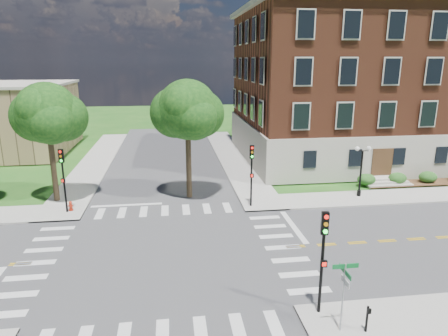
{
  "coord_description": "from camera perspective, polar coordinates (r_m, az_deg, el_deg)",
  "views": [
    {
      "loc": [
        0.64,
        -21.57,
        11.11
      ],
      "look_at": [
        4.54,
        7.23,
        3.2
      ],
      "focal_mm": 32.0,
      "sensor_mm": 36.0,
      "label": 1
    }
  ],
  "objects": [
    {
      "name": "twin_lamp_west",
      "position": [
        34.56,
        19.01,
        -0.01
      ],
      "size": [
        1.36,
        0.36,
        4.23
      ],
      "color": "black",
      "rests_on": "ground"
    },
    {
      "name": "main_building",
      "position": [
        49.51,
        20.85,
        11.04
      ],
      "size": [
        30.6,
        22.4,
        16.5
      ],
      "color": "#B1AB9C",
      "rests_on": "ground"
    },
    {
      "name": "traffic_signal_nw",
      "position": [
        31.28,
        -22.03,
        -0.59
      ],
      "size": [
        0.38,
        0.46,
        4.8
      ],
      "color": "black",
      "rests_on": "ground"
    },
    {
      "name": "sidewalk_ne",
      "position": [
        41.28,
        13.5,
        -0.73
      ],
      "size": [
        34.0,
        34.0,
        0.12
      ],
      "color": "#9E9B93",
      "rests_on": "ground"
    },
    {
      "name": "traffic_signal_ne",
      "position": [
        30.31,
        3.96,
        0.03
      ],
      "size": [
        0.37,
        0.43,
        4.8
      ],
      "color": "black",
      "rests_on": "ground"
    },
    {
      "name": "crosswalk_east",
      "position": [
        25.13,
        8.4,
        -11.18
      ],
      "size": [
        2.2,
        10.2,
        0.02
      ],
      "primitive_type": null,
      "color": "silver",
      "rests_on": "ground"
    },
    {
      "name": "ground",
      "position": [
        24.27,
        -8.56,
        -12.2
      ],
      "size": [
        160.0,
        160.0,
        0.0
      ],
      "primitive_type": "plane",
      "color": "#1F5A19",
      "rests_on": "ground"
    },
    {
      "name": "road_ew",
      "position": [
        24.27,
        -8.56,
        -12.19
      ],
      "size": [
        90.0,
        12.0,
        0.01
      ],
      "primitive_type": "cube",
      "color": "#3D3D3F",
      "rests_on": "ground"
    },
    {
      "name": "tree_c",
      "position": [
        33.57,
        -23.94,
        7.12
      ],
      "size": [
        4.72,
        4.72,
        9.41
      ],
      "color": "#312718",
      "rests_on": "ground"
    },
    {
      "name": "road_ns",
      "position": [
        24.27,
        -8.56,
        -12.18
      ],
      "size": [
        12.0,
        90.0,
        0.01
      ],
      "primitive_type": "cube",
      "color": "#3D3D3F",
      "rests_on": "ground"
    },
    {
      "name": "push_button_post",
      "position": [
        18.59,
        19.79,
        -19.47
      ],
      "size": [
        0.14,
        0.21,
        1.2
      ],
      "color": "black",
      "rests_on": "ground"
    },
    {
      "name": "tree_d",
      "position": [
        31.7,
        -5.25,
        8.23
      ],
      "size": [
        4.74,
        4.74,
        9.58
      ],
      "color": "#312718",
      "rests_on": "ground"
    },
    {
      "name": "stop_bar_east",
      "position": [
        28.17,
        9.88,
        -8.24
      ],
      "size": [
        0.4,
        5.5,
        0.0
      ],
      "primitive_type": "cube",
      "color": "silver",
      "rests_on": "ground"
    },
    {
      "name": "fire_hydrant",
      "position": [
        32.24,
        -21.05,
        -5.12
      ],
      "size": [
        0.35,
        0.35,
        0.75
      ],
      "color": "#A5200C",
      "rests_on": "ground"
    },
    {
      "name": "street_sign_pole",
      "position": [
        17.54,
        16.79,
        -15.6
      ],
      "size": [
        1.1,
        1.1,
        3.1
      ],
      "color": "gray",
      "rests_on": "ground"
    },
    {
      "name": "traffic_signal_se",
      "position": [
        18.06,
        13.97,
        -11.28
      ],
      "size": [
        0.36,
        0.41,
        4.8
      ],
      "color": "black",
      "rests_on": "ground"
    }
  ]
}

